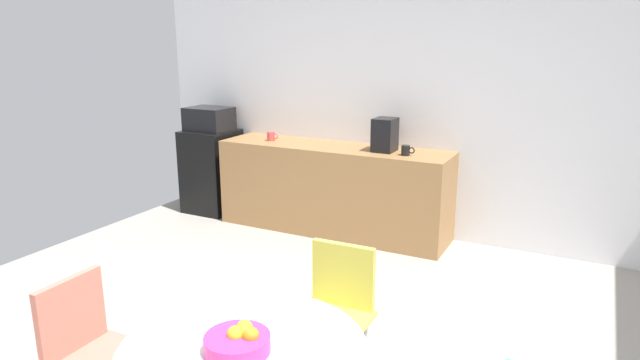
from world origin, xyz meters
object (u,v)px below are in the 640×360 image
(mini_fridge, at_px, (212,171))
(mug_white, at_px, (406,150))
(chair_coral, at_px, (87,340))
(fruit_bowl, at_px, (239,341))
(chair_yellow, at_px, (336,300))
(coffee_maker, at_px, (385,135))
(microwave, at_px, (209,119))
(mug_green, at_px, (271,136))

(mini_fridge, distance_m, mug_white, 2.40)
(chair_coral, distance_m, fruit_bowl, 0.97)
(fruit_bowl, bearing_deg, chair_coral, 178.78)
(mug_white, bearing_deg, chair_yellow, -80.89)
(coffee_maker, bearing_deg, mini_fridge, 180.00)
(chair_yellow, distance_m, fruit_bowl, 1.00)
(mini_fridge, bearing_deg, microwave, 0.00)
(fruit_bowl, distance_m, mug_green, 3.78)
(mug_green, distance_m, coffee_maker, 1.27)
(chair_coral, xyz_separation_m, fruit_bowl, (0.93, -0.02, 0.26))
(chair_yellow, height_order, mug_green, mug_green)
(microwave, xyz_separation_m, fruit_bowl, (2.73, -3.29, -0.29))
(microwave, relative_size, chair_coral, 0.58)
(mini_fridge, bearing_deg, chair_yellow, -40.68)
(microwave, bearing_deg, fruit_bowl, -50.32)
(mini_fridge, relative_size, mug_green, 7.30)
(chair_coral, relative_size, fruit_bowl, 3.09)
(microwave, relative_size, chair_yellow, 0.58)
(coffee_maker, bearing_deg, fruit_bowl, -79.19)
(chair_coral, height_order, mug_white, mug_white)
(mini_fridge, bearing_deg, coffee_maker, 0.00)
(mug_green, height_order, coffee_maker, coffee_maker)
(microwave, distance_m, chair_coral, 3.77)
(fruit_bowl, height_order, mug_green, mug_green)
(chair_coral, bearing_deg, coffee_maker, 84.67)
(mug_green, bearing_deg, chair_yellow, -50.85)
(chair_yellow, bearing_deg, fruit_bowl, -88.56)
(mug_white, height_order, coffee_maker, coffee_maker)
(fruit_bowl, relative_size, mug_white, 2.08)
(microwave, bearing_deg, chair_yellow, -40.68)
(microwave, distance_m, mug_white, 2.35)
(fruit_bowl, xyz_separation_m, mug_white, (-0.38, 3.20, 0.16))
(chair_coral, distance_m, coffee_maker, 3.33)
(mini_fridge, relative_size, fruit_bowl, 3.50)
(chair_coral, distance_m, mug_white, 3.26)
(mini_fridge, bearing_deg, chair_coral, -61.23)
(mug_green, bearing_deg, microwave, 177.87)
(mini_fridge, relative_size, mug_white, 7.30)
(chair_yellow, distance_m, chair_coral, 1.31)
(fruit_bowl, distance_m, mug_white, 3.23)
(coffee_maker, bearing_deg, mug_green, -178.59)
(microwave, xyz_separation_m, mug_green, (0.84, -0.03, -0.12))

